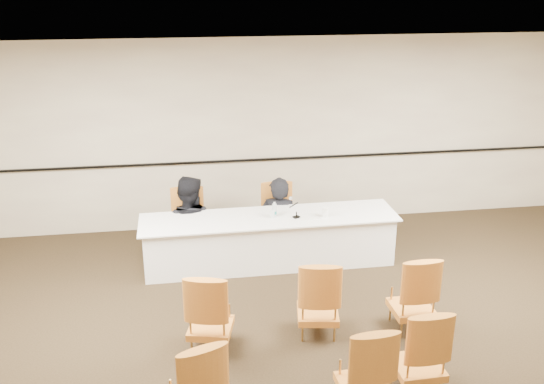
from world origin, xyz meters
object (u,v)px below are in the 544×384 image
(panel_table, at_px, (269,240))
(aud_chair_front_mid, at_px, (318,296))
(microphone, at_px, (297,209))
(panelist_main_chair, at_px, (279,217))
(water_bottle, at_px, (274,209))
(aud_chair_back_right, at_px, (419,348))
(aud_chair_back_mid, at_px, (365,366))
(panelist_main, at_px, (279,230))
(aud_chair_front_left, at_px, (210,310))
(aud_chair_front_right, at_px, (413,291))
(coffee_cup, at_px, (325,212))
(aud_chair_back_left, at_px, (196,382))
(panelist_second_chair, at_px, (189,223))
(panelist_second, at_px, (189,231))
(drinking_glass, at_px, (272,214))

(panel_table, xyz_separation_m, aud_chair_front_mid, (0.29, -1.81, 0.12))
(microphone, bearing_deg, panelist_main_chair, 79.23)
(water_bottle, distance_m, aud_chair_back_right, 3.11)
(panelist_main_chair, height_order, water_bottle, panelist_main_chair)
(aud_chair_back_mid, bearing_deg, aud_chair_back_right, 15.30)
(microphone, bearing_deg, panelist_main, 79.23)
(aud_chair_front_left, distance_m, aud_chair_front_mid, 1.23)
(aud_chair_front_mid, relative_size, aud_chair_front_right, 1.00)
(panel_table, height_order, microphone, microphone)
(aud_chair_front_left, height_order, aud_chair_front_mid, same)
(coffee_cup, bearing_deg, microphone, 175.34)
(water_bottle, bearing_deg, aud_chair_back_left, -110.93)
(panelist_second_chair, xyz_separation_m, coffee_cup, (1.88, -0.64, 0.31))
(panelist_second, relative_size, aud_chair_front_left, 1.78)
(aud_chair_back_mid, xyz_separation_m, aud_chair_back_right, (0.61, 0.21, 0.00))
(aud_chair_front_mid, height_order, aud_chair_back_mid, same)
(panelist_main, height_order, coffee_cup, panelist_main)
(panelist_main_chair, height_order, aud_chair_front_left, same)
(panelist_second_chair, bearing_deg, microphone, -23.14)
(panelist_main_chair, xyz_separation_m, aud_chair_back_left, (-1.35, -3.67, 0.00))
(panelist_second, xyz_separation_m, aud_chair_front_right, (2.50, -2.39, 0.14))
(microphone, height_order, aud_chair_back_mid, microphone)
(aud_chair_front_left, xyz_separation_m, aud_chair_back_mid, (1.37, -1.21, 0.00))
(panel_table, xyz_separation_m, panelist_second_chair, (-1.11, 0.53, 0.12))
(panelist_second, relative_size, coffee_cup, 11.94)
(panelist_second_chair, relative_size, aud_chair_back_left, 1.00)
(aud_chair_front_mid, bearing_deg, aud_chair_back_mid, -74.65)
(aud_chair_front_left, relative_size, aud_chair_front_mid, 1.00)
(water_bottle, relative_size, aud_chair_front_mid, 0.22)
(aud_chair_back_left, bearing_deg, aud_chair_back_mid, -19.83)
(water_bottle, bearing_deg, aud_chair_front_left, -117.62)
(drinking_glass, bearing_deg, aud_chair_front_mid, -81.76)
(panel_table, bearing_deg, panelist_second_chair, 154.02)
(panel_table, distance_m, aud_chair_back_mid, 3.16)
(panelist_main, distance_m, panelist_second_chair, 1.35)
(water_bottle, distance_m, drinking_glass, 0.08)
(aud_chair_back_left, xyz_separation_m, aud_chair_back_right, (2.18, 0.21, 0.00))
(coffee_cup, bearing_deg, panelist_main, 129.45)
(aud_chair_front_mid, xyz_separation_m, aud_chair_back_right, (0.76, -1.11, 0.00))
(aud_chair_front_right, bearing_deg, aud_chair_back_mid, -128.38)
(panelist_second_chair, bearing_deg, panel_table, -25.98)
(aud_chair_back_left, bearing_deg, aud_chair_back_right, -14.43)
(panel_table, xyz_separation_m, aud_chair_front_right, (1.39, -1.87, 0.12))
(microphone, bearing_deg, coffee_cup, -28.30)
(panelist_main_chair, relative_size, panelist_second_chair, 1.00)
(panelist_second, xyz_separation_m, aud_chair_front_left, (0.18, -2.45, 0.14))
(panelist_main, relative_size, aud_chair_back_left, 1.75)
(microphone, height_order, aud_chair_front_mid, microphone)
(drinking_glass, bearing_deg, panelist_main, 72.22)
(microphone, bearing_deg, aud_chair_front_right, -83.72)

